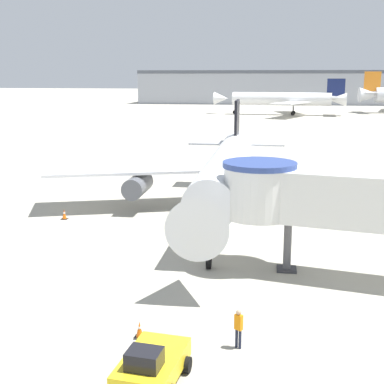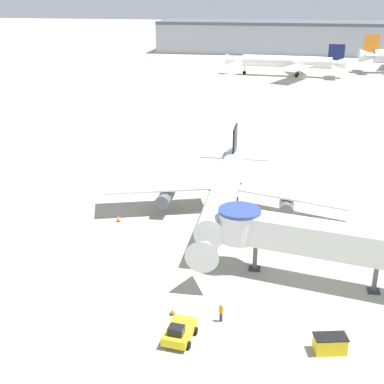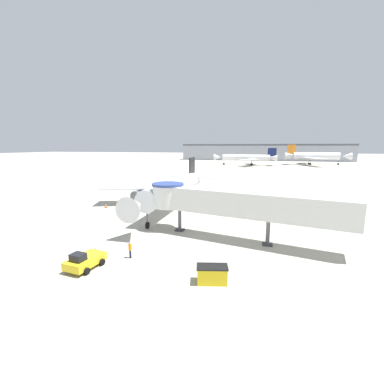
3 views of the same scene
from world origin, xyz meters
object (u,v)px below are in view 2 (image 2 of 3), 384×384
at_px(pushback_tug_yellow, 179,332).
at_px(traffic_cone_starboard_wing, 331,235).
at_px(main_airplane, 225,191).
at_px(background_jet_navy_tail, 289,62).
at_px(service_container_yellow, 330,344).
at_px(traffic_cone_near_nose, 172,311).
at_px(traffic_cone_port_wing, 118,219).
at_px(ground_crew_marshaller, 221,311).
at_px(jet_bridge, 326,239).

xyz_separation_m(pushback_tug_yellow, traffic_cone_starboard_wing, (12.76, 20.66, -0.39)).
bearing_deg(pushback_tug_yellow, traffic_cone_starboard_wing, 65.05).
bearing_deg(traffic_cone_starboard_wing, main_airplane, 166.77).
relative_size(pushback_tug_yellow, background_jet_navy_tail, 0.10).
height_order(pushback_tug_yellow, service_container_yellow, pushback_tug_yellow).
xyz_separation_m(traffic_cone_near_nose, traffic_cone_starboard_wing, (14.00, 17.42, -0.03)).
xyz_separation_m(traffic_cone_near_nose, traffic_cone_port_wing, (-10.21, 17.48, 0.03)).
xyz_separation_m(pushback_tug_yellow, service_container_yellow, (11.41, 0.54, -0.02)).
bearing_deg(pushback_tug_yellow, background_jet_navy_tail, 93.66).
bearing_deg(traffic_cone_starboard_wing, ground_crew_marshaller, -119.19).
height_order(traffic_cone_near_nose, background_jet_navy_tail, background_jet_navy_tail).
xyz_separation_m(traffic_cone_port_wing, background_jet_navy_tail, (18.69, 113.96, 3.98)).
relative_size(service_container_yellow, traffic_cone_port_wing, 3.52).
xyz_separation_m(traffic_cone_starboard_wing, background_jet_navy_tail, (-5.52, 114.03, 4.04)).
height_order(traffic_cone_near_nose, traffic_cone_starboard_wing, traffic_cone_near_nose).
height_order(traffic_cone_starboard_wing, ground_crew_marshaller, ground_crew_marshaller).
height_order(traffic_cone_near_nose, traffic_cone_port_wing, traffic_cone_port_wing).
relative_size(main_airplane, ground_crew_marshaller, 18.66).
relative_size(service_container_yellow, traffic_cone_starboard_wing, 4.05).
xyz_separation_m(main_airplane, background_jet_navy_tail, (6.59, 111.18, 0.76)).
relative_size(jet_bridge, traffic_cone_near_nose, 31.99).
distance_m(service_container_yellow, ground_crew_marshaller, 8.88).
relative_size(pushback_tug_yellow, traffic_cone_port_wing, 4.68).
bearing_deg(traffic_cone_near_nose, service_container_yellow, -12.09).
bearing_deg(service_container_yellow, main_airplane, 115.09).
xyz_separation_m(jet_bridge, ground_crew_marshaller, (-8.44, -7.89, -3.43)).
relative_size(traffic_cone_near_nose, traffic_cone_starboard_wing, 1.08).
distance_m(traffic_cone_port_wing, background_jet_navy_tail, 115.55).
distance_m(traffic_cone_near_nose, traffic_cone_port_wing, 20.25).
relative_size(traffic_cone_near_nose, ground_crew_marshaller, 0.44).
height_order(main_airplane, ground_crew_marshaller, main_airplane).
bearing_deg(service_container_yellow, traffic_cone_starboard_wing, 86.17).
height_order(traffic_cone_starboard_wing, background_jet_navy_tail, background_jet_navy_tail).
distance_m(jet_bridge, ground_crew_marshaller, 12.05).
height_order(traffic_cone_near_nose, ground_crew_marshaller, ground_crew_marshaller).
bearing_deg(traffic_cone_near_nose, background_jet_navy_tail, 86.31).
bearing_deg(ground_crew_marshaller, service_container_yellow, 16.35).
bearing_deg(service_container_yellow, traffic_cone_near_nose, 167.91).
xyz_separation_m(service_container_yellow, background_jet_navy_tail, (-4.17, 134.16, 3.66)).
bearing_deg(ground_crew_marshaller, pushback_tug_yellow, -101.57).
relative_size(traffic_cone_port_wing, traffic_cone_starboard_wing, 1.15).
relative_size(ground_crew_marshaller, background_jet_navy_tail, 0.05).
bearing_deg(main_airplane, background_jet_navy_tail, 86.54).
bearing_deg(jet_bridge, traffic_cone_starboard_wing, 93.30).
height_order(main_airplane, traffic_cone_port_wing, main_airplane).
bearing_deg(main_airplane, traffic_cone_port_wing, -167.12).
relative_size(pushback_tug_yellow, traffic_cone_near_nose, 5.01).
height_order(service_container_yellow, background_jet_navy_tail, background_jet_navy_tail).
distance_m(main_airplane, background_jet_navy_tail, 111.38).
distance_m(pushback_tug_yellow, service_container_yellow, 11.42).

